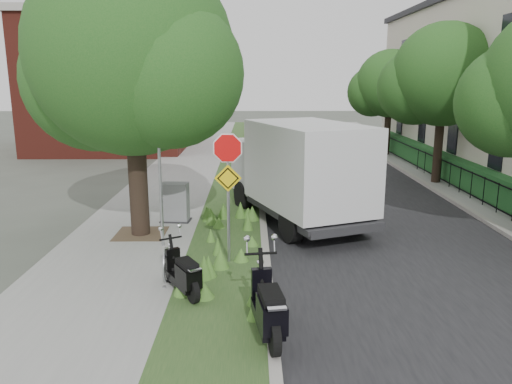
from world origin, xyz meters
TOP-DOWN VIEW (x-y plane):
  - ground at (0.00, 0.00)m, footprint 120.00×120.00m
  - sidewalk_near at (-4.25, 10.00)m, footprint 3.50×60.00m
  - verge at (-1.50, 10.00)m, footprint 2.00×60.00m
  - kerb_near at (-0.50, 10.00)m, footprint 0.20×60.00m
  - road at (3.00, 10.00)m, footprint 7.00×60.00m
  - kerb_far at (6.50, 10.00)m, footprint 0.20×60.00m
  - footpath_far at (8.20, 10.00)m, footprint 3.20×60.00m
  - street_tree_main at (-4.08, 2.86)m, footprint 6.21×5.54m
  - bare_post at (-3.20, 1.80)m, footprint 0.08×0.08m
  - bike_hoop at (-2.70, -0.60)m, footprint 0.06×0.78m
  - sign_assembly at (-1.40, 0.58)m, footprint 0.94×0.08m
  - fence_far at (7.20, 10.00)m, footprint 0.04×24.00m
  - hedge_far at (7.90, 10.00)m, footprint 1.00×24.00m
  - brick_building at (-9.50, 22.00)m, footprint 9.40×10.40m
  - far_tree_b at (6.94, 10.05)m, footprint 4.83×4.31m
  - far_tree_c at (6.94, 18.04)m, footprint 4.37×3.89m
  - scooter_near at (-2.21, -1.33)m, footprint 0.95×1.49m
  - scooter_far at (-0.57, -3.11)m, footprint 0.60×2.00m
  - box_truck at (0.60, 4.22)m, footprint 4.28×6.37m
  - utility_cabinet at (-3.20, 4.11)m, footprint 0.95×0.67m

SIDE VIEW (x-z plane):
  - ground at x=0.00m, z-range 0.00..0.00m
  - road at x=3.00m, z-range 0.00..0.01m
  - sidewalk_near at x=-4.25m, z-range 0.00..0.12m
  - verge at x=-1.50m, z-range 0.00..0.12m
  - footpath_far at x=8.20m, z-range 0.00..0.12m
  - kerb_near at x=-0.50m, z-range 0.00..0.13m
  - kerb_far at x=6.50m, z-range 0.00..0.13m
  - bike_hoop at x=-2.70m, z-range 0.11..0.88m
  - scooter_near at x=-2.21m, z-range 0.11..0.90m
  - scooter_far at x=-0.57m, z-range 0.11..1.06m
  - fence_far at x=7.20m, z-range 0.17..1.17m
  - hedge_far at x=7.90m, z-range 0.12..1.22m
  - utility_cabinet at x=-3.20m, z-range 0.10..1.29m
  - box_truck at x=0.60m, z-range 0.41..3.10m
  - bare_post at x=-3.20m, z-range 0.12..4.12m
  - sign_assembly at x=-1.40m, z-range 0.72..3.94m
  - far_tree_c at x=6.94m, z-range 0.99..6.92m
  - brick_building at x=-9.50m, z-range 0.06..8.36m
  - far_tree_b at x=6.94m, z-range 1.09..7.65m
  - street_tree_main at x=-4.08m, z-range 0.97..8.63m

